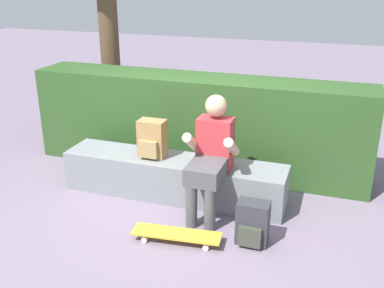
% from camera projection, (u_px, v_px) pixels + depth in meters
% --- Properties ---
extents(ground_plane, '(24.00, 24.00, 0.00)m').
position_uv_depth(ground_plane, '(163.00, 209.00, 4.58)').
color(ground_plane, slate).
extents(bench_main, '(2.38, 0.48, 0.43)m').
position_uv_depth(bench_main, '(174.00, 177.00, 4.78)').
color(bench_main, gray).
rests_on(bench_main, ground).
extents(person_skater, '(0.49, 0.62, 1.18)m').
position_uv_depth(person_skater, '(211.00, 154.00, 4.30)').
color(person_skater, '#B73338').
rests_on(person_skater, ground).
extents(skateboard_near_person, '(0.82, 0.28, 0.09)m').
position_uv_depth(skateboard_near_person, '(177.00, 234.00, 4.01)').
color(skateboard_near_person, gold).
rests_on(skateboard_near_person, ground).
extents(backpack_on_bench, '(0.28, 0.23, 0.40)m').
position_uv_depth(backpack_on_bench, '(152.00, 139.00, 4.70)').
color(backpack_on_bench, '#A37A47').
rests_on(backpack_on_bench, bench_main).
extents(backpack_on_ground, '(0.28, 0.23, 0.40)m').
position_uv_depth(backpack_on_ground, '(253.00, 224.00, 3.95)').
color(backpack_on_ground, '#333338').
rests_on(backpack_on_ground, ground).
extents(hedge_row, '(4.02, 0.61, 1.13)m').
position_uv_depth(hedge_row, '(197.00, 123.00, 5.38)').
color(hedge_row, '#2A4B20').
rests_on(hedge_row, ground).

